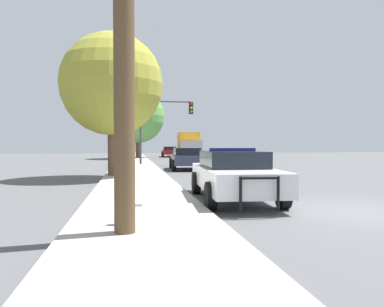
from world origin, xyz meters
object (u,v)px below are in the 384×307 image
police_car (234,174)px  box_truck (189,144)px  traffic_light (163,118)px  car_background_distant (170,151)px  tree_sidewalk_far (138,116)px  tree_sidewalk_near (112,84)px  car_background_midblock (186,158)px  fire_hydrant (129,203)px  utility_pole (124,37)px

police_car → box_truck: size_ratio=0.64×
traffic_light → car_background_distant: (2.37, 17.58, -2.85)m
tree_sidewalk_far → tree_sidewalk_near: size_ratio=1.09×
police_car → car_background_midblock: (0.52, 12.58, -0.03)m
tree_sidewalk_near → box_truck: bearing=74.0°
police_car → fire_hydrant: (-3.01, -3.38, -0.25)m
utility_pole → tree_sidewalk_near: tree_sidewalk_near is taller
traffic_light → tree_sidewalk_far: bearing=97.0°
police_car → fire_hydrant: police_car is taller
utility_pole → fire_hydrant: bearing=83.9°
fire_hydrant → traffic_light: 20.95m
fire_hydrant → car_background_midblock: car_background_midblock is taller
utility_pole → tree_sidewalk_near: bearing=93.6°
police_car → box_truck: 36.38m
fire_hydrant → car_background_distant: 38.47m
fire_hydrant → car_background_distant: size_ratio=0.16×
utility_pole → traffic_light: size_ratio=1.37×
utility_pole → car_background_midblock: (3.60, 16.65, -2.73)m
car_background_distant → tree_sidewalk_far: 7.35m
fire_hydrant → car_background_midblock: bearing=77.5°
traffic_light → fire_hydrant: bearing=-96.8°
car_background_midblock → tree_sidewalk_near: 7.63m
police_car → car_background_distant: 34.83m
utility_pole → car_background_distant: size_ratio=1.41×
traffic_light → car_background_distant: traffic_light is taller
traffic_light → car_background_distant: bearing=82.3°
police_car → tree_sidewalk_near: tree_sidewalk_near is taller
car_background_midblock → box_truck: 23.85m
police_car → tree_sidewalk_far: (-2.13, 29.93, 3.78)m
car_background_midblock → car_background_distant: (1.29, 22.20, -0.05)m
tree_sidewalk_near → fire_hydrant: bearing=-85.8°
car_background_distant → box_truck: bearing=30.8°
police_car → car_background_distant: (1.81, 34.78, -0.09)m
box_truck → tree_sidewalk_near: (-8.19, -28.60, 2.82)m
fire_hydrant → tree_sidewalk_near: size_ratio=0.11×
fire_hydrant → utility_pole: 3.02m
car_background_midblock → tree_sidewalk_far: size_ratio=0.58×
utility_pole → traffic_light: utility_pole is taller
fire_hydrant → traffic_light: (2.46, 20.58, 3.02)m
car_background_midblock → tree_sidewalk_far: tree_sidewalk_far is taller
traffic_light → tree_sidewalk_far: size_ratio=0.65×
traffic_light → box_truck: 19.64m
police_car → car_background_midblock: police_car is taller
utility_pole → box_truck: utility_pole is taller
utility_pole → tree_sidewalk_far: bearing=88.4°
traffic_light → box_truck: size_ratio=0.59×
car_background_distant → tree_sidewalk_near: size_ratio=0.69×
police_car → fire_hydrant: bearing=51.9°
car_background_distant → tree_sidewalk_far: bearing=-125.6°
utility_pole → box_truck: size_ratio=0.81×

